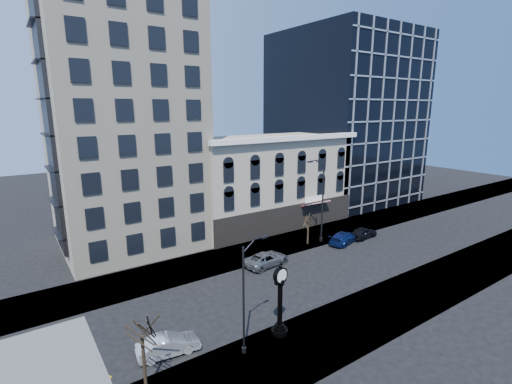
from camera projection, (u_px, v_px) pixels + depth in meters
ground at (263, 291)px, 32.96m from camera, size 160.00×160.00×0.00m
sidewalk_far at (219, 260)px, 39.39m from camera, size 160.00×6.00×0.12m
sidewalk_near at (327, 334)px, 26.51m from camera, size 160.00×6.00×0.12m
cream_tower at (118, 75)px, 40.48m from camera, size 15.90×15.40×42.50m
victorian_row at (267, 181)px, 51.00m from camera, size 22.60×11.19×12.50m
glass_office at (344, 118)px, 64.22m from camera, size 20.00×20.15×28.00m
street_clock at (280, 303)px, 26.03m from camera, size 1.20×1.20×5.28m
street_lamp_near at (250, 267)px, 23.59m from camera, size 2.01×0.62×7.84m
street_lamp_far at (318, 179)px, 42.85m from camera, size 2.61×0.80×10.16m
bare_tree_near at (141, 323)px, 20.05m from camera, size 3.39×3.39×5.82m
bare_tree_far at (308, 217)px, 43.20m from camera, size 2.53×2.53×4.35m
warning_sign at (106, 383)px, 19.80m from camera, size 0.66×0.19×2.06m
car_near_b at (168, 345)px, 24.37m from camera, size 4.24×1.95×1.35m
car_far_a at (266, 259)px, 38.08m from camera, size 5.26×2.91×1.39m
car_far_b at (344, 238)px, 44.33m from camera, size 5.19×3.18×1.40m
car_far_c at (363, 233)px, 46.02m from camera, size 4.24×2.00×1.40m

